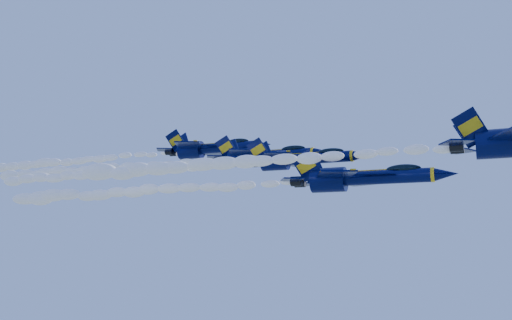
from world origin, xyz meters
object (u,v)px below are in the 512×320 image
at_px(jet_third, 299,159).
at_px(jet_fourth, 264,155).
at_px(jet_second, 360,177).
at_px(jet_fifth, 211,148).

height_order(jet_third, jet_fourth, jet_fourth).
xyz_separation_m(jet_second, jet_fourth, (-16.45, 13.17, 5.46)).
distance_m(jet_second, jet_third, 10.37).
height_order(jet_third, jet_fifth, jet_fifth).
bearing_deg(jet_fourth, jet_fifth, 151.12).
distance_m(jet_fourth, jet_fifth, 13.69).
xyz_separation_m(jet_second, jet_third, (-8.55, 4.87, 3.29)).
xyz_separation_m(jet_third, jet_fourth, (-7.91, 8.30, 2.17)).
xyz_separation_m(jet_fourth, jet_fifth, (-11.71, 6.46, 2.92)).
relative_size(jet_third, jet_fifth, 0.85).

